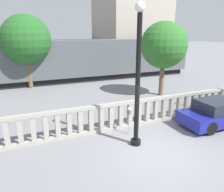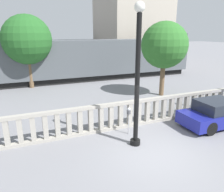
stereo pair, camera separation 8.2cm
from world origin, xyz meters
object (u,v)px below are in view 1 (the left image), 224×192
lamppost (138,76)px  tree_left (164,45)px  train_far (81,51)px  train_near (50,61)px  tree_right (26,40)px  parked_car (217,113)px  parking_meter (129,113)px

lamppost → tree_left: bearing=47.4°
train_far → tree_left: tree_left is taller
tree_left → train_near: bearing=132.2°
lamppost → tree_right: (-3.32, 11.67, 0.99)m
train_far → tree_left: 18.82m
train_near → tree_right: (-1.87, -1.38, 1.88)m
tree_left → tree_right: (-8.55, 5.98, 0.29)m
parked_car → tree_right: size_ratio=0.67×
train_far → tree_left: (0.82, -18.72, 1.75)m
tree_left → tree_right: bearing=145.0°
parking_meter → tree_left: tree_left is taller
train_near → tree_right: 2.99m
parking_meter → tree_right: bearing=108.1°
tree_left → parking_meter: bearing=-137.0°
train_far → tree_right: (-7.73, -12.74, 2.04)m
parking_meter → parked_car: bearing=-10.3°
parking_meter → train_far: train_far is taller
tree_left → tree_right: size_ratio=0.89×
parked_car → tree_left: size_ratio=0.75×
parking_meter → tree_right: 11.61m
lamppost → train_far: (4.41, 24.41, -1.05)m
train_far → tree_right: size_ratio=3.36×
train_near → train_far: 12.78m
train_near → train_far: size_ratio=1.46×
parking_meter → tree_left: (5.06, 4.72, 2.53)m
parked_car → train_far: (-0.20, 24.25, 1.18)m
parking_meter → train_near: size_ratio=0.04×
parked_car → parking_meter: bearing=167.6°
lamppost → train_far: 24.82m
parked_car → tree_right: 14.34m
parked_car → tree_right: tree_right is taller
parking_meter → parked_car: parked_car is taller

